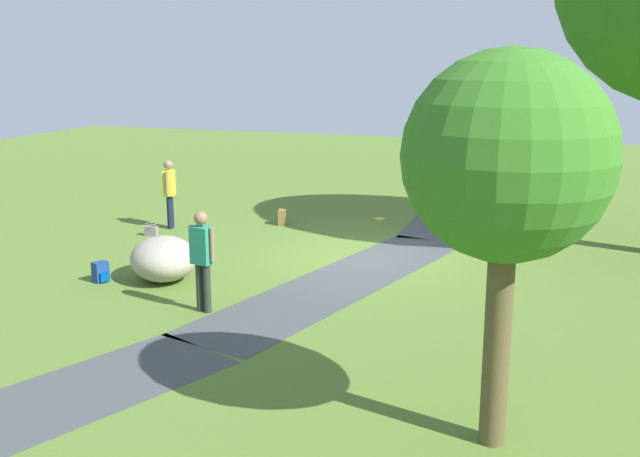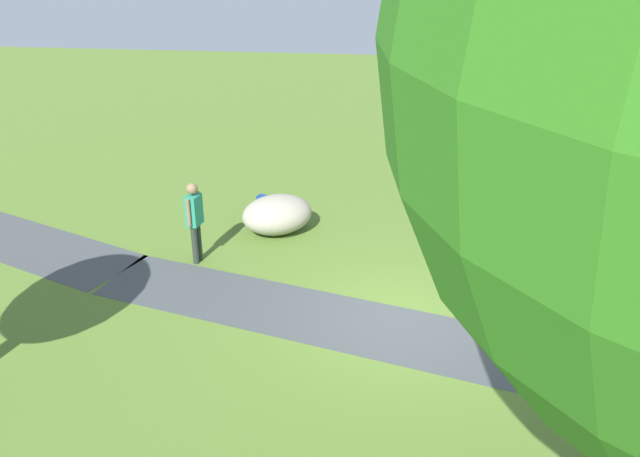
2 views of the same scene
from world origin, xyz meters
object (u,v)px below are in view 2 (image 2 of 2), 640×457
(lawn_boulder, at_px, (277,214))
(woman_with_handbag, at_px, (449,165))
(man_near_boulder, at_px, (194,217))
(handbag_on_grass, at_px, (411,195))
(backpack_by_boulder, at_px, (263,204))
(spare_backpack_on_lawn, at_px, (513,243))
(frisbee_on_grass, at_px, (610,311))

(lawn_boulder, xyz_separation_m, woman_with_handbag, (-3.96, -2.12, 0.59))
(man_near_boulder, relative_size, handbag_on_grass, 5.42)
(handbag_on_grass, bearing_deg, man_near_boulder, 40.00)
(backpack_by_boulder, distance_m, spare_backpack_on_lawn, 5.95)
(frisbee_on_grass, bearing_deg, handbag_on_grass, -53.29)
(lawn_boulder, relative_size, woman_with_handbag, 1.19)
(man_near_boulder, bearing_deg, frisbee_on_grass, 172.47)
(handbag_on_grass, bearing_deg, frisbee_on_grass, 126.71)
(woman_with_handbag, bearing_deg, backpack_by_boulder, 12.95)
(lawn_boulder, distance_m, backpack_by_boulder, 1.23)
(man_near_boulder, xyz_separation_m, spare_backpack_on_lawn, (-6.65, -1.19, -0.84))
(lawn_boulder, distance_m, frisbee_on_grass, 7.22)
(spare_backpack_on_lawn, xyz_separation_m, frisbee_on_grass, (-1.47, 2.26, -0.18))
(lawn_boulder, bearing_deg, handbag_on_grass, -144.88)
(backpack_by_boulder, bearing_deg, frisbee_on_grass, 152.43)
(man_near_boulder, xyz_separation_m, handbag_on_grass, (-4.50, -3.77, -0.89))
(man_near_boulder, bearing_deg, spare_backpack_on_lawn, -169.87)
(frisbee_on_grass, bearing_deg, spare_backpack_on_lawn, -57.04)
(man_near_boulder, bearing_deg, lawn_boulder, -131.49)
(woman_with_handbag, bearing_deg, lawn_boulder, 28.17)
(lawn_boulder, distance_m, woman_with_handbag, 4.53)
(woman_with_handbag, distance_m, spare_backpack_on_lawn, 2.96)
(woman_with_handbag, xyz_separation_m, man_near_boulder, (5.39, 3.73, 0.02))
(lawn_boulder, distance_m, handbag_on_grass, 3.77)
(backpack_by_boulder, xyz_separation_m, frisbee_on_grass, (-7.23, 3.77, -0.18))
(lawn_boulder, relative_size, spare_backpack_on_lawn, 5.18)
(woman_with_handbag, relative_size, spare_backpack_on_lawn, 4.36)
(lawn_boulder, height_order, frisbee_on_grass, lawn_boulder)
(woman_with_handbag, xyz_separation_m, backpack_by_boulder, (4.50, 1.03, -0.82))
(handbag_on_grass, height_order, frisbee_on_grass, handbag_on_grass)
(handbag_on_grass, xyz_separation_m, frisbee_on_grass, (-3.61, 4.85, -0.13))
(lawn_boulder, xyz_separation_m, backpack_by_boulder, (0.54, -1.09, -0.23))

